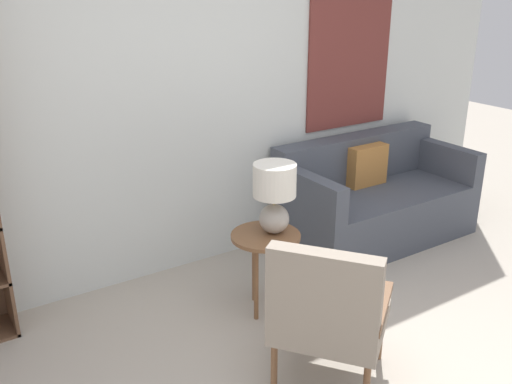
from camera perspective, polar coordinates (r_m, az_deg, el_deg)
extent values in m
cube|color=silver|center=(4.05, -7.97, 10.19)|extent=(6.40, 0.06, 2.70)
cube|color=brown|center=(4.86, 9.38, 13.55)|extent=(0.86, 0.02, 1.22)
cylinder|color=brown|center=(3.44, 12.30, -13.87)|extent=(0.04, 0.04, 0.31)
cylinder|color=brown|center=(3.51, 4.29, -12.62)|extent=(0.04, 0.04, 0.31)
cylinder|color=brown|center=(3.14, 1.82, -17.15)|extent=(0.04, 0.04, 0.31)
cube|color=gray|center=(3.16, 7.50, -12.68)|extent=(0.78, 0.78, 0.08)
cube|color=gray|center=(2.83, 6.74, -10.38)|extent=(0.42, 0.51, 0.48)
cube|color=brown|center=(3.06, 12.51, -11.22)|extent=(0.43, 0.34, 0.04)
cube|color=brown|center=(3.14, 2.90, -9.75)|extent=(0.43, 0.34, 0.04)
cube|color=#474C56|center=(4.88, 11.96, -2.17)|extent=(1.62, 0.80, 0.43)
cube|color=#474C56|center=(4.94, 9.87, 3.40)|extent=(1.62, 0.20, 0.40)
cube|color=#474C56|center=(4.27, 5.12, 0.03)|extent=(0.12, 0.80, 0.28)
cube|color=#474C56|center=(5.29, 18.05, 3.18)|extent=(0.12, 0.80, 0.28)
cube|color=#B27538|center=(4.84, 11.05, 2.63)|extent=(0.36, 0.12, 0.34)
cylinder|color=brown|center=(3.63, 0.97, -4.44)|extent=(0.45, 0.45, 0.02)
cylinder|color=brown|center=(3.85, -0.18, -7.40)|extent=(0.03, 0.03, 0.52)
cylinder|color=brown|center=(3.65, 0.02, -9.11)|extent=(0.03, 0.03, 0.52)
cylinder|color=brown|center=(3.77, 3.00, -8.14)|extent=(0.03, 0.03, 0.52)
ellipsoid|color=#A59E93|center=(3.62, 1.82, -2.67)|extent=(0.19, 0.19, 0.19)
cylinder|color=tan|center=(3.57, 1.85, -0.83)|extent=(0.02, 0.02, 0.06)
cylinder|color=white|center=(3.52, 1.87, 1.20)|extent=(0.27, 0.27, 0.21)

